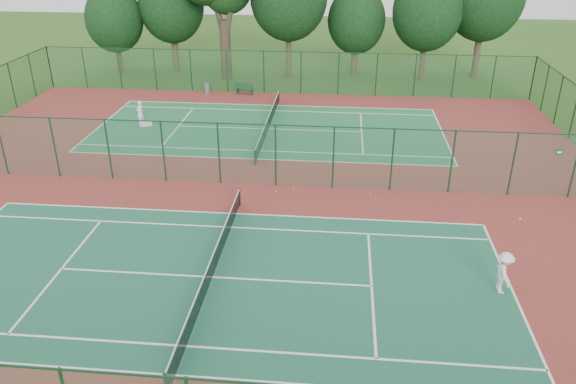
% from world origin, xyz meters
% --- Properties ---
extents(ground, '(120.00, 120.00, 0.00)m').
position_xyz_m(ground, '(0.00, 0.00, 0.00)').
color(ground, '#2C551A').
rests_on(ground, ground).
extents(red_pad, '(40.00, 36.00, 0.01)m').
position_xyz_m(red_pad, '(0.00, 0.00, 0.01)').
color(red_pad, maroon).
rests_on(red_pad, ground).
extents(court_near, '(23.77, 10.97, 0.01)m').
position_xyz_m(court_near, '(0.00, -9.00, 0.01)').
color(court_near, '#1C5A3F').
rests_on(court_near, red_pad).
extents(court_far, '(23.77, 10.97, 0.01)m').
position_xyz_m(court_far, '(0.00, 9.00, 0.01)').
color(court_far, '#226C3E').
rests_on(court_far, red_pad).
extents(fence_north, '(40.00, 0.09, 3.50)m').
position_xyz_m(fence_north, '(0.00, 18.00, 1.76)').
color(fence_north, '#194C29').
rests_on(fence_north, ground).
extents(fence_divider, '(40.00, 0.09, 3.50)m').
position_xyz_m(fence_divider, '(0.00, 0.00, 1.76)').
color(fence_divider, '#1A5034').
rests_on(fence_divider, ground).
extents(tennis_net_near, '(0.10, 12.90, 0.97)m').
position_xyz_m(tennis_net_near, '(0.00, -9.00, 0.54)').
color(tennis_net_near, '#143822').
rests_on(tennis_net_near, ground).
extents(tennis_net_far, '(0.10, 12.90, 0.97)m').
position_xyz_m(tennis_net_far, '(0.00, 9.00, 0.54)').
color(tennis_net_far, '#163C22').
rests_on(tennis_net_far, ground).
extents(player_near, '(0.73, 1.17, 1.74)m').
position_xyz_m(player_near, '(11.38, -8.87, 0.89)').
color(player_near, silver).
rests_on(player_near, court_near).
extents(player_far, '(0.63, 0.74, 1.71)m').
position_xyz_m(player_far, '(-9.10, 9.06, 0.87)').
color(player_far, silver).
rests_on(player_far, court_far).
extents(trash_bin, '(0.51, 0.51, 0.85)m').
position_xyz_m(trash_bin, '(-6.24, 17.32, 0.44)').
color(trash_bin, gray).
rests_on(trash_bin, red_pad).
extents(bench, '(1.65, 0.84, 0.97)m').
position_xyz_m(bench, '(-3.11, 17.31, 0.51)').
color(bench, '#13381F').
rests_on(bench, red_pad).
extents(kit_bag, '(0.89, 0.61, 0.31)m').
position_xyz_m(kit_bag, '(-8.69, 8.82, 0.17)').
color(kit_bag, white).
rests_on(kit_bag, red_pad).
extents(stray_ball_a, '(0.07, 0.07, 0.07)m').
position_xyz_m(stray_ball_a, '(1.62, -0.85, 0.05)').
color(stray_ball_a, '#D0D531').
rests_on(stray_ball_a, red_pad).
extents(stray_ball_b, '(0.07, 0.07, 0.07)m').
position_xyz_m(stray_ball_b, '(6.66, -0.70, 0.04)').
color(stray_ball_b, '#C5D431').
rests_on(stray_ball_b, red_pad).
extents(stray_ball_c, '(0.07, 0.07, 0.07)m').
position_xyz_m(stray_ball_c, '(2.52, -0.44, 0.05)').
color(stray_ball_c, '#D0D531').
rests_on(stray_ball_c, red_pad).
extents(evergreen_row, '(39.00, 5.00, 12.00)m').
position_xyz_m(evergreen_row, '(0.50, 24.25, 0.00)').
color(evergreen_row, black).
rests_on(evergreen_row, ground).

